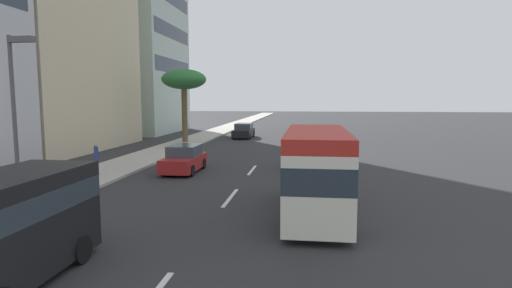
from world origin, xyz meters
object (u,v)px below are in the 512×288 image
Objects in this scene: car_lead at (244,131)px; minibus_fourth at (316,169)px; pedestrian_near_lamp at (96,157)px; street_lamp at (17,104)px; van_fifth at (3,225)px; palm_tree at (184,81)px; car_second at (184,159)px; car_third at (314,156)px.

car_lead is 29.55m from minibus_fourth.
pedestrian_near_lamp is 0.28× the size of street_lamp.
car_lead is at bearing -179.68° from van_fifth.
van_fifth is 29.91m from palm_tree.
minibus_fourth is at bearing -152.23° from palm_tree.
minibus_fourth is 12.72m from pedestrian_near_lamp.
minibus_fourth reaches higher than van_fifth.
car_lead is 9.21m from palm_tree.
van_fifth reaches higher than car_second.
car_second is at bearing -16.90° from street_lamp.
street_lamp is (4.93, 3.29, 2.59)m from van_fifth.
palm_tree reaches higher than street_lamp.
car_lead is at bearing 139.36° from pedestrian_near_lamp.
car_second is 14.55m from van_fifth.
palm_tree is (22.59, 11.89, 4.18)m from minibus_fourth.
van_fifth reaches higher than pedestrian_near_lamp.
car_lead is 20.69m from car_second.
car_third is at bearing 80.42° from pedestrian_near_lamp.
minibus_fourth is at bearing 42.96° from car_second.
palm_tree is 24.37m from street_lamp.
street_lamp reaches higher than car_third.
palm_tree is at bearing -170.52° from van_fifth.
car_lead is 23.51m from pedestrian_near_lamp.
minibus_fourth is 0.99× the size of palm_tree.
street_lamp reaches higher than car_lead.
minibus_fourth is at bearing 179.53° from car_third.
minibus_fourth reaches higher than car_lead.
minibus_fourth is 25.87m from palm_tree.
minibus_fourth is (-7.94, -7.40, 0.96)m from car_second.
minibus_fourth reaches higher than car_third.
car_third is 0.69× the size of minibus_fourth.
car_third reaches higher than car_lead.
car_third is at bearing -0.47° from minibus_fourth.
car_third is at bearing -42.07° from street_lamp.
car_lead is 0.98× the size of van_fifth.
van_fifth is (-35.22, -0.19, 0.70)m from car_lead.
pedestrian_near_lamp is at bearing -59.00° from car_second.
car_third is 9.90m from minibus_fourth.
car_lead is at bearing -5.84° from street_lamp.
palm_tree reaches higher than pedestrian_near_lamp.
street_lamp reaches higher than van_fifth.
palm_tree reaches higher than car_second.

